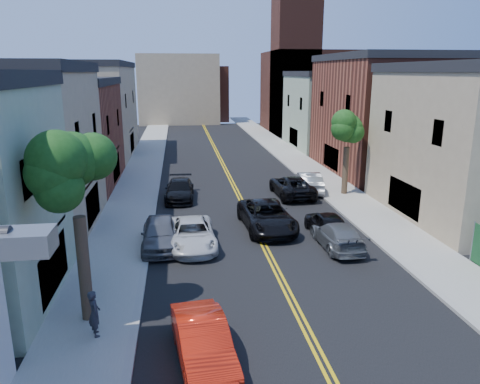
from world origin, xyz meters
name	(u,v)px	position (x,y,z in m)	size (l,w,h in m)	color
sidewalk_left	(141,172)	(-7.90, 40.00, 0.07)	(3.20, 100.00, 0.15)	gray
sidewalk_right	(307,167)	(7.90, 40.00, 0.07)	(3.20, 100.00, 0.15)	gray
curb_left	(160,172)	(-6.15, 40.00, 0.07)	(0.30, 100.00, 0.15)	gray
curb_right	(290,168)	(6.15, 40.00, 0.07)	(0.30, 100.00, 0.15)	gray
bldg_left_tan_near	(6,155)	(-14.00, 25.00, 4.50)	(9.00, 10.00, 9.00)	#998466
bldg_left_brick	(56,137)	(-14.00, 36.00, 4.00)	(9.00, 12.00, 8.00)	brown
bldg_left_tan_far	(88,112)	(-14.00, 50.00, 4.75)	(9.00, 16.00, 9.50)	#998466
bldg_right_tan	(476,147)	(14.00, 24.00, 4.50)	(9.00, 12.00, 9.00)	#998466
bldg_right_brick	(380,117)	(14.00, 38.00, 5.00)	(9.00, 14.00, 10.00)	brown
bldg_right_palegrn	(330,112)	(14.00, 52.00, 4.25)	(9.00, 12.00, 8.50)	gray
church	(314,84)	(16.33, 67.07, 7.24)	(16.20, 14.20, 22.60)	#4C2319
backdrop_left	(179,89)	(-4.00, 82.00, 6.00)	(14.00, 8.00, 12.00)	#998466
backdrop_center	(200,94)	(0.00, 86.00, 5.00)	(10.00, 8.00, 10.00)	brown
tree_left_mid	(73,147)	(-7.88, 14.01, 6.58)	(5.20, 5.20, 9.29)	#3E2A1F
tree_right_far	(349,118)	(7.92, 30.01, 5.76)	(4.40, 4.40, 8.03)	#3E2A1F
red_sedan	(203,343)	(-3.80, 10.90, 0.74)	(1.56, 4.48, 1.48)	red
white_pickup	(192,234)	(-3.80, 21.01, 0.71)	(2.36, 5.11, 1.42)	silver
grey_car_left	(160,233)	(-5.50, 21.12, 0.79)	(1.87, 4.66, 1.59)	#525359
black_car_left	(180,190)	(-4.40, 30.49, 0.72)	(2.01, 4.93, 1.43)	black
grey_car_right	(337,235)	(3.80, 19.92, 0.67)	(1.89, 4.64, 1.35)	#515457
black_car_right	(327,224)	(3.80, 21.63, 0.73)	(1.73, 4.29, 1.46)	black
silver_car_right	(308,182)	(5.50, 31.36, 0.79)	(1.66, 4.77, 1.57)	#939699
dark_car_right_far	(292,186)	(3.92, 30.31, 0.77)	(2.54, 5.51, 1.53)	black
black_suv_lane	(267,216)	(0.64, 23.23, 0.81)	(2.69, 5.84, 1.62)	black
pedestrian_left	(94,313)	(-7.43, 12.79, 0.99)	(0.61, 0.40, 1.67)	#25262D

